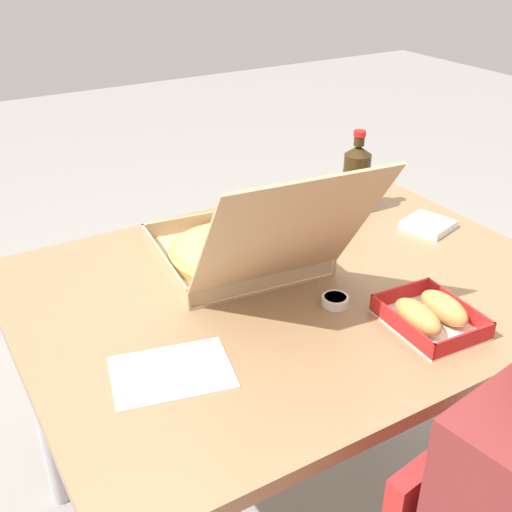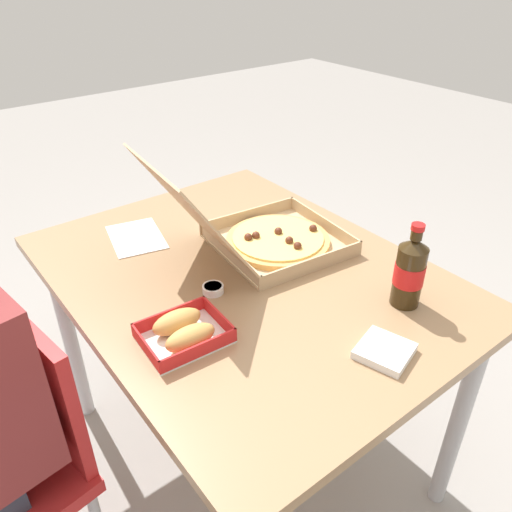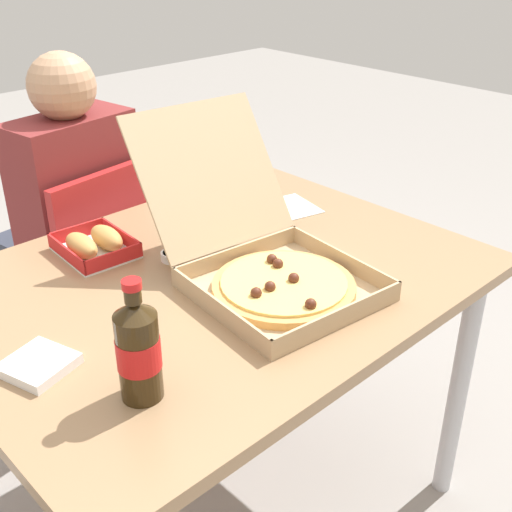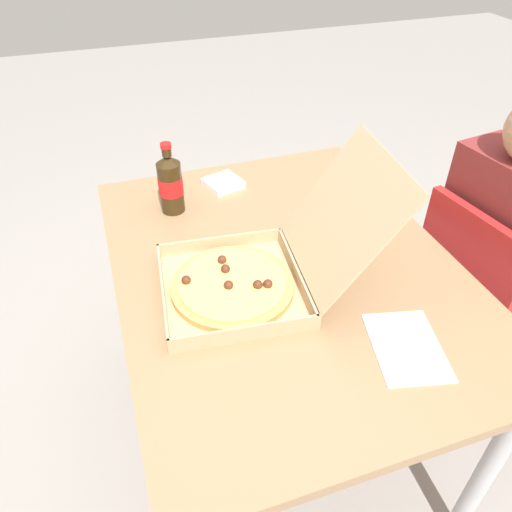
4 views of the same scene
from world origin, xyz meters
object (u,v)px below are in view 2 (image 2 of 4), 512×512
(chair, at_px, (7,457))
(dipping_sauce_cup, at_px, (213,289))
(bread_side_box, at_px, (184,331))
(paper_menu, at_px, (136,237))
(pizza_box_open, at_px, (264,236))
(napkin_pile, at_px, (385,351))
(cola_bottle, at_px, (410,271))

(chair, height_order, dipping_sauce_cup, chair)
(bread_side_box, bearing_deg, chair, 65.84)
(paper_menu, bearing_deg, bread_side_box, 179.12)
(pizza_box_open, height_order, bread_side_box, pizza_box_open)
(napkin_pile, height_order, dipping_sauce_cup, same)
(cola_bottle, bearing_deg, bread_side_box, 66.85)
(paper_menu, relative_size, napkin_pile, 1.91)
(bread_side_box, height_order, paper_menu, bread_side_box)
(cola_bottle, relative_size, paper_menu, 1.07)
(chair, relative_size, bread_side_box, 4.17)
(paper_menu, bearing_deg, pizza_box_open, -124.71)
(chair, xyz_separation_m, bread_side_box, (-0.18, -0.41, 0.30))
(paper_menu, relative_size, dipping_sauce_cup, 3.75)
(pizza_box_open, bearing_deg, dipping_sauce_cup, 109.84)
(chair, distance_m, bread_side_box, 0.54)
(chair, xyz_separation_m, paper_menu, (0.31, -0.53, 0.28))
(bread_side_box, relative_size, napkin_pile, 1.81)
(chair, relative_size, dipping_sauce_cup, 14.82)
(dipping_sauce_cup, bearing_deg, bread_side_box, 126.42)
(bread_side_box, bearing_deg, dipping_sauce_cup, -53.58)
(chair, bearing_deg, dipping_sauce_cup, -96.97)
(pizza_box_open, relative_size, bread_side_box, 2.92)
(chair, xyz_separation_m, dipping_sauce_cup, (-0.07, -0.56, 0.29))
(bread_side_box, xyz_separation_m, cola_bottle, (-0.22, -0.51, 0.07))
(chair, height_order, bread_side_box, chair)
(napkin_pile, bearing_deg, cola_bottle, -63.32)
(napkin_pile, distance_m, dipping_sauce_cup, 0.46)
(chair, height_order, napkin_pile, chair)
(chair, distance_m, dipping_sauce_cup, 0.64)
(napkin_pile, bearing_deg, bread_side_box, 46.05)
(napkin_pile, bearing_deg, pizza_box_open, -7.65)
(chair, relative_size, pizza_box_open, 1.43)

